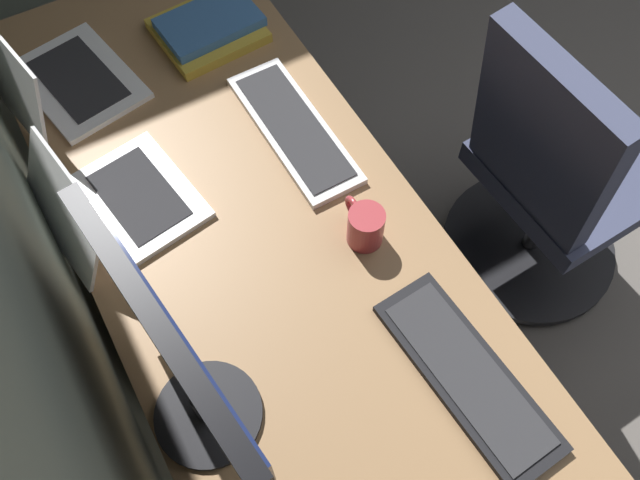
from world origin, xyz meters
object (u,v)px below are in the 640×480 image
Objects in this scene: office_chair at (549,185)px; drawer_pedestal at (259,308)px; monitor_primary at (185,369)px; book_stack_near at (209,27)px; laptop_leftmost at (110,202)px; coffee_mug at (365,226)px; keyboard_main at (468,375)px; laptop_center at (52,79)px; keyboard_spare at (294,129)px.

drawer_pedestal is at bearing 82.48° from office_chair.
book_stack_near is at bearing -24.84° from monitor_primary.
book_stack_near reaches higher than drawer_pedestal.
office_chair is (-0.30, -1.06, -0.32)m from laptop_leftmost.
book_stack_near is 2.28× the size of coffee_mug.
monitor_primary is at bearing 155.16° from book_stack_near.
coffee_mug reaches higher than keyboard_main.
drawer_pedestal is 1.92× the size of laptop_center.
drawer_pedestal is 0.73m from book_stack_near.
keyboard_main is at bearing -111.21° from monitor_primary.
laptop_leftmost is at bearing 133.98° from book_stack_near.
keyboard_main is 0.68m from keyboard_spare.
keyboard_main reaches higher than drawer_pedestal.
drawer_pedestal is 0.75m from laptop_center.
office_chair is at bearing -97.52° from drawer_pedestal.
monitor_primary reaches higher than keyboard_main.
monitor_primary reaches higher than book_stack_near.
book_stack_near is at bearing 5.66° from keyboard_spare.
keyboard_main is 0.44× the size of office_chair.
keyboard_spare is at bearing 0.38° from keyboard_main.
coffee_mug reaches higher than drawer_pedestal.
office_chair is at bearing -123.17° from laptop_center.
book_stack_near is at bearing 2.57° from coffee_mug.
keyboard_spare is at bearing -1.14° from coffee_mug.
coffee_mug is at bearing -119.28° from drawer_pedestal.
keyboard_spare is at bearing 63.31° from office_chair.
keyboard_spare is at bearing -130.81° from laptop_center.
book_stack_near is (0.89, -0.41, -0.24)m from monitor_primary.
book_stack_near is at bearing -18.06° from drawer_pedestal.
drawer_pedestal is at bearing -159.80° from laptop_center.
monitor_primary is 1.33× the size of laptop_center.
keyboard_main is 1.02× the size of keyboard_spare.
laptop_leftmost is at bearing 74.07° from office_chair.
office_chair is at bearing -79.61° from monitor_primary.
monitor_primary is 0.72m from keyboard_spare.
drawer_pedestal is 2.61× the size of book_stack_near.
keyboard_spare is at bearing -49.12° from drawer_pedestal.
drawer_pedestal is 0.52m from laptop_leftmost.
coffee_mug is (-0.31, -0.44, -0.00)m from laptop_leftmost.
keyboard_spare is (0.68, 0.00, 0.00)m from keyboard_main.
book_stack_near is (0.00, -0.40, -0.03)m from laptop_center.
monitor_primary is at bearing 179.36° from laptop_leftmost.
drawer_pedestal is 0.72× the size of office_chair.
keyboard_spare is at bearing -89.15° from laptop_leftmost.
monitor_primary reaches higher than laptop_center.
keyboard_main is (-0.48, -0.23, 0.39)m from drawer_pedestal.
office_chair reaches higher than coffee_mug.
coffee_mug is at bearing 178.86° from keyboard_spare.
book_stack_near is at bearing 43.23° from office_chair.
laptop_center is 1.36× the size of book_stack_near.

